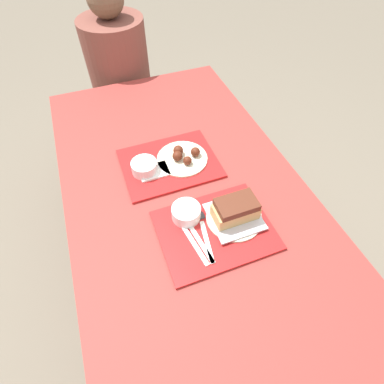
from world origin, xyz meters
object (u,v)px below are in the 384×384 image
at_px(tray_far, 170,163).
at_px(wings_plate_far, 183,157).
at_px(tray_near, 215,230).
at_px(brisket_sandwich_plate, 235,212).
at_px(bowl_coleslaw_near, 186,212).
at_px(bowl_coleslaw_far, 144,166).
at_px(person_seated_across, 118,61).

height_order(tray_far, wings_plate_far, wings_plate_far).
relative_size(tray_near, brisket_sandwich_plate, 1.96).
height_order(bowl_coleslaw_near, bowl_coleslaw_far, same).
distance_m(wings_plate_far, person_seated_across, 0.95).
distance_m(tray_far, bowl_coleslaw_near, 0.30).
bearing_deg(person_seated_across, bowl_coleslaw_near, -89.88).
bearing_deg(tray_far, tray_near, -82.53).
relative_size(bowl_coleslaw_far, person_seated_across, 0.14).
xyz_separation_m(tray_near, wings_plate_far, (0.01, 0.38, 0.02)).
bearing_deg(brisket_sandwich_plate, bowl_coleslaw_far, 125.32).
distance_m(bowl_coleslaw_far, wings_plate_far, 0.18).
height_order(tray_near, person_seated_across, person_seated_across).
height_order(tray_near, brisket_sandwich_plate, brisket_sandwich_plate).
distance_m(brisket_sandwich_plate, bowl_coleslaw_far, 0.43).
bearing_deg(wings_plate_far, bowl_coleslaw_far, -175.88).
bearing_deg(bowl_coleslaw_far, wings_plate_far, 4.12).
bearing_deg(tray_far, bowl_coleslaw_near, -95.59).
relative_size(tray_near, person_seated_across, 0.54).
height_order(tray_near, bowl_coleslaw_near, bowl_coleslaw_near).
relative_size(bowl_coleslaw_near, wings_plate_far, 0.49).
distance_m(bowl_coleslaw_near, brisket_sandwich_plate, 0.18).
bearing_deg(person_seated_across, bowl_coleslaw_far, -94.85).
distance_m(bowl_coleslaw_far, person_seated_across, 0.96).
bearing_deg(person_seated_across, brisket_sandwich_plate, -82.76).
distance_m(bowl_coleslaw_near, person_seated_across, 1.24).
height_order(wings_plate_far, person_seated_across, person_seated_across).
relative_size(tray_far, bowl_coleslaw_near, 3.79).
height_order(bowl_coleslaw_far, person_seated_across, person_seated_across).
height_order(brisket_sandwich_plate, wings_plate_far, brisket_sandwich_plate).
bearing_deg(brisket_sandwich_plate, wings_plate_far, 101.45).
relative_size(tray_far, brisket_sandwich_plate, 1.96).
distance_m(brisket_sandwich_plate, person_seated_across, 1.32).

